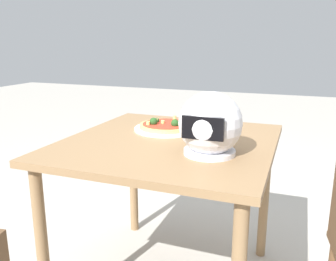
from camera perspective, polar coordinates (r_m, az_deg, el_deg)
dining_table at (r=1.64m, az=0.24°, el=-4.72°), size 0.92×0.97×0.75m
pizza_plate at (r=1.79m, az=-0.22°, el=0.30°), size 0.33×0.33×0.01m
pizza at (r=1.78m, az=-0.19°, el=0.87°), size 0.27×0.27×0.05m
motorcycle_helmet at (r=1.39m, az=6.77°, el=0.90°), size 0.25×0.25×0.25m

